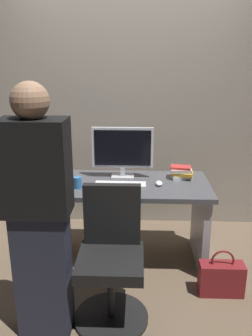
{
  "coord_description": "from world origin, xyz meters",
  "views": [
    {
      "loc": [
        0.11,
        -2.83,
        1.75
      ],
      "look_at": [
        0.0,
        -0.05,
        0.88
      ],
      "focal_mm": 37.3,
      "sensor_mm": 36.0,
      "label": 1
    }
  ],
  "objects_px": {
    "monitor": "(123,150)",
    "book_stack": "(181,172)",
    "cup_near_keyboard": "(78,183)",
    "handbag": "(221,278)",
    "keyboard": "(120,185)",
    "mouse": "(159,183)",
    "person_at_desk": "(39,214)",
    "office_chair": "(111,261)",
    "desk": "(126,207)"
  },
  "relations": [
    {
      "from": "book_stack",
      "to": "handbag",
      "type": "distance_m",
      "value": 0.94
    },
    {
      "from": "cup_near_keyboard",
      "to": "handbag",
      "type": "relative_size",
      "value": 0.25
    },
    {
      "from": "cup_near_keyboard",
      "to": "office_chair",
      "type": "bearing_deg",
      "value": -62.09
    },
    {
      "from": "book_stack",
      "to": "handbag",
      "type": "bearing_deg",
      "value": -66.81
    },
    {
      "from": "monitor",
      "to": "handbag",
      "type": "bearing_deg",
      "value": -38.74
    },
    {
      "from": "keyboard",
      "to": "office_chair",
      "type": "bearing_deg",
      "value": -91.0
    },
    {
      "from": "desk",
      "to": "cup_near_keyboard",
      "type": "bearing_deg",
      "value": -160.19
    },
    {
      "from": "mouse",
      "to": "book_stack",
      "type": "height_order",
      "value": "book_stack"
    },
    {
      "from": "office_chair",
      "to": "mouse",
      "type": "xyz_separation_m",
      "value": [
        0.35,
        0.7,
        0.32
      ]
    },
    {
      "from": "mouse",
      "to": "book_stack",
      "type": "bearing_deg",
      "value": 40.99
    },
    {
      "from": "cup_near_keyboard",
      "to": "handbag",
      "type": "bearing_deg",
      "value": -16.68
    },
    {
      "from": "person_at_desk",
      "to": "office_chair",
      "type": "bearing_deg",
      "value": 18.57
    },
    {
      "from": "person_at_desk",
      "to": "keyboard",
      "type": "height_order",
      "value": "person_at_desk"
    },
    {
      "from": "office_chair",
      "to": "cup_near_keyboard",
      "type": "bearing_deg",
      "value": 117.91
    },
    {
      "from": "office_chair",
      "to": "monitor",
      "type": "relative_size",
      "value": 1.74
    },
    {
      "from": "book_stack",
      "to": "desk",
      "type": "bearing_deg",
      "value": -164.43
    },
    {
      "from": "desk",
      "to": "handbag",
      "type": "distance_m",
      "value": 0.97
    },
    {
      "from": "monitor",
      "to": "cup_near_keyboard",
      "type": "relative_size",
      "value": 5.64
    },
    {
      "from": "monitor",
      "to": "keyboard",
      "type": "xyz_separation_m",
      "value": [
        -0.01,
        -0.22,
        -0.25
      ]
    },
    {
      "from": "mouse",
      "to": "person_at_desk",
      "type": "bearing_deg",
      "value": -132.68
    },
    {
      "from": "keyboard",
      "to": "handbag",
      "type": "height_order",
      "value": "keyboard"
    },
    {
      "from": "monitor",
      "to": "book_stack",
      "type": "height_order",
      "value": "monitor"
    },
    {
      "from": "desk",
      "to": "handbag",
      "type": "xyz_separation_m",
      "value": [
        0.75,
        -0.49,
        -0.37
      ]
    },
    {
      "from": "office_chair",
      "to": "monitor",
      "type": "xyz_separation_m",
      "value": [
        0.04,
        0.9,
        0.56
      ]
    },
    {
      "from": "office_chair",
      "to": "person_at_desk",
      "type": "distance_m",
      "value": 0.61
    },
    {
      "from": "mouse",
      "to": "handbag",
      "type": "height_order",
      "value": "mouse"
    },
    {
      "from": "desk",
      "to": "handbag",
      "type": "height_order",
      "value": "desk"
    },
    {
      "from": "office_chair",
      "to": "monitor",
      "type": "distance_m",
      "value": 1.06
    },
    {
      "from": "person_at_desk",
      "to": "cup_near_keyboard",
      "type": "height_order",
      "value": "person_at_desk"
    },
    {
      "from": "desk",
      "to": "keyboard",
      "type": "bearing_deg",
      "value": -123.37
    },
    {
      "from": "person_at_desk",
      "to": "book_stack",
      "type": "distance_m",
      "value": 1.43
    },
    {
      "from": "person_at_desk",
      "to": "keyboard",
      "type": "distance_m",
      "value": 0.94
    },
    {
      "from": "office_chair",
      "to": "handbag",
      "type": "bearing_deg",
      "value": 17.57
    },
    {
      "from": "keyboard",
      "to": "cup_near_keyboard",
      "type": "relative_size",
      "value": 4.49
    },
    {
      "from": "monitor",
      "to": "handbag",
      "type": "relative_size",
      "value": 1.43
    },
    {
      "from": "cup_near_keyboard",
      "to": "book_stack",
      "type": "height_order",
      "value": "book_stack"
    },
    {
      "from": "handbag",
      "to": "mouse",
      "type": "bearing_deg",
      "value": 137.02
    },
    {
      "from": "keyboard",
      "to": "handbag",
      "type": "distance_m",
      "value": 1.09
    },
    {
      "from": "handbag",
      "to": "monitor",
      "type": "bearing_deg",
      "value": 141.26
    },
    {
      "from": "office_chair",
      "to": "mouse",
      "type": "bearing_deg",
      "value": 63.34
    },
    {
      "from": "keyboard",
      "to": "mouse",
      "type": "xyz_separation_m",
      "value": [
        0.33,
        0.03,
        0.01
      ]
    },
    {
      "from": "desk",
      "to": "monitor",
      "type": "bearing_deg",
      "value": 104.18
    },
    {
      "from": "desk",
      "to": "mouse",
      "type": "bearing_deg",
      "value": -9.14
    },
    {
      "from": "office_chair",
      "to": "monitor",
      "type": "bearing_deg",
      "value": 87.62
    },
    {
      "from": "keyboard",
      "to": "book_stack",
      "type": "xyz_separation_m",
      "value": [
        0.53,
        0.21,
        0.05
      ]
    },
    {
      "from": "monitor",
      "to": "mouse",
      "type": "xyz_separation_m",
      "value": [
        0.32,
        -0.19,
        -0.24
      ]
    },
    {
      "from": "office_chair",
      "to": "person_at_desk",
      "type": "xyz_separation_m",
      "value": [
        -0.43,
        -0.14,
        0.41
      ]
    },
    {
      "from": "cup_near_keyboard",
      "to": "handbag",
      "type": "xyz_separation_m",
      "value": [
        1.15,
        -0.34,
        -0.64
      ]
    },
    {
      "from": "mouse",
      "to": "cup_near_keyboard",
      "type": "distance_m",
      "value": 0.68
    },
    {
      "from": "office_chair",
      "to": "person_at_desk",
      "type": "bearing_deg",
      "value": -161.43
    }
  ]
}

